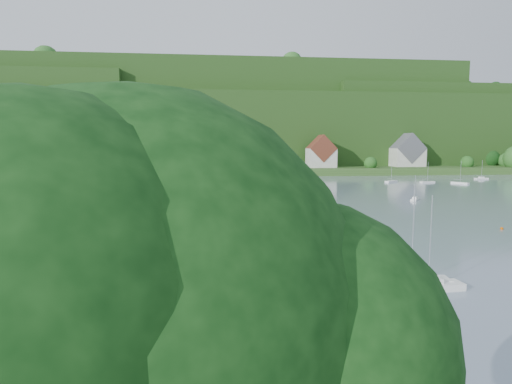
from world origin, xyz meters
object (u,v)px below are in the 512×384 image
Objects in this scene: near_sailboat_1 at (311,261)px; near_sailboat_4 at (428,285)px; near_sailboat_3 at (278,236)px; near_sailboat_2 at (411,280)px; near_sailboat_0 at (7,299)px.

near_sailboat_1 is 13.39m from near_sailboat_4.
near_sailboat_1 is 14.11m from near_sailboat_3.
near_sailboat_1 is 0.75× the size of near_sailboat_2.
near_sailboat_4 is (38.41, -0.41, -0.01)m from near_sailboat_0.
near_sailboat_2 is 1.84m from near_sailboat_4.
near_sailboat_3 is at bearing 111.15° from near_sailboat_1.
near_sailboat_1 is at bearing 141.92° from near_sailboat_2.
near_sailboat_1 is at bearing 129.45° from near_sailboat_4.
near_sailboat_2 reaches higher than near_sailboat_3.
near_sailboat_2 is at bearing -30.45° from near_sailboat_1.
near_sailboat_0 is 37.47m from near_sailboat_2.
near_sailboat_0 reaches higher than near_sailboat_3.
near_sailboat_3 is at bearing 46.48° from near_sailboat_0.
near_sailboat_1 is 0.82× the size of near_sailboat_4.
near_sailboat_4 reaches higher than near_sailboat_3.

